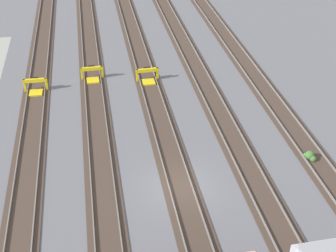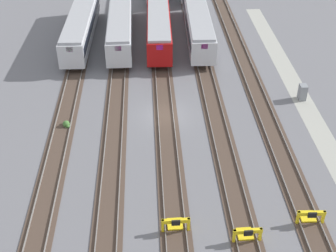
{
  "view_description": "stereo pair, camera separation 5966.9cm",
  "coord_description": "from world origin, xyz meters",
  "px_view_note": "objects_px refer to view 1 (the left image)",
  "views": [
    {
      "loc": [
        21.92,
        -4.7,
        19.3
      ],
      "look_at": [
        -4.34,
        0.0,
        1.8
      ],
      "focal_mm": 50.0,
      "sensor_mm": 36.0,
      "label": 1
    },
    {
      "loc": [
        -37.15,
        1.69,
        24.75
      ],
      "look_at": [
        -4.34,
        0.0,
        1.8
      ],
      "focal_mm": 50.0,
      "sensor_mm": 36.0,
      "label": 2
    }
  ],
  "objects_px": {
    "bumper_stop_nearest_track": "(35,87)",
    "bumper_stop_near_inner_track": "(92,75)",
    "weed_clump": "(310,156)",
    "bumper_stop_middle_track": "(148,76)"
  },
  "relations": [
    {
      "from": "bumper_stop_middle_track",
      "to": "bumper_stop_nearest_track",
      "type": "bearing_deg",
      "value": -88.57
    },
    {
      "from": "bumper_stop_nearest_track",
      "to": "bumper_stop_near_inner_track",
      "type": "height_order",
      "value": "same"
    },
    {
      "from": "bumper_stop_near_inner_track",
      "to": "bumper_stop_middle_track",
      "type": "xyz_separation_m",
      "value": [
        1.17,
        4.78,
        0.0
      ]
    },
    {
      "from": "weed_clump",
      "to": "bumper_stop_nearest_track",
      "type": "bearing_deg",
      "value": -124.27
    },
    {
      "from": "bumper_stop_nearest_track",
      "to": "bumper_stop_middle_track",
      "type": "height_order",
      "value": "same"
    },
    {
      "from": "bumper_stop_nearest_track",
      "to": "weed_clump",
      "type": "height_order",
      "value": "bumper_stop_nearest_track"
    },
    {
      "from": "weed_clump",
      "to": "bumper_stop_near_inner_track",
      "type": "bearing_deg",
      "value": -135.43
    },
    {
      "from": "bumper_stop_nearest_track",
      "to": "bumper_stop_near_inner_track",
      "type": "xyz_separation_m",
      "value": [
        -1.41,
        4.8,
        0.0
      ]
    },
    {
      "from": "bumper_stop_middle_track",
      "to": "weed_clump",
      "type": "height_order",
      "value": "bumper_stop_middle_track"
    },
    {
      "from": "bumper_stop_nearest_track",
      "to": "bumper_stop_middle_track",
      "type": "distance_m",
      "value": 9.58
    }
  ]
}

